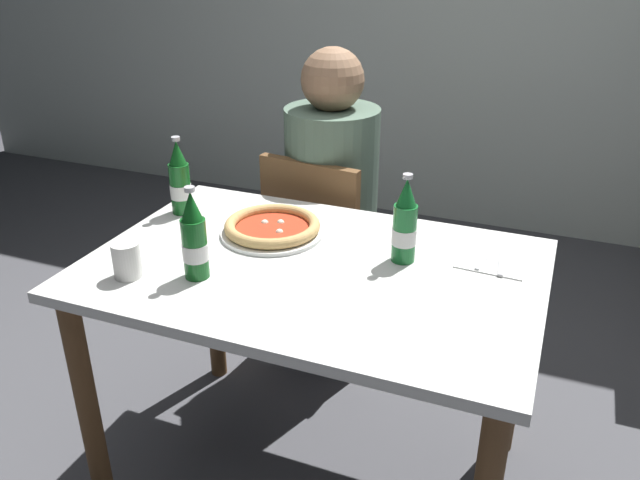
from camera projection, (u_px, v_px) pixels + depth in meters
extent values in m
plane|color=#4C4C51|center=(314.00, 472.00, 2.04)|extent=(8.00, 8.00, 0.00)
cube|color=silver|center=(313.00, 269.00, 1.72)|extent=(1.20, 0.80, 0.03)
cylinder|color=brown|center=(88.00, 408.00, 1.78)|extent=(0.06, 0.06, 0.72)
cylinder|color=brown|center=(213.00, 292.00, 2.35)|extent=(0.06, 0.06, 0.72)
cylinder|color=brown|center=(516.00, 358.00, 1.99)|extent=(0.06, 0.06, 0.72)
cube|color=brown|center=(333.00, 252.00, 2.49)|extent=(0.45, 0.45, 0.04)
cube|color=brown|center=(309.00, 217.00, 2.25)|extent=(0.38, 0.09, 0.40)
cylinder|color=brown|center=(388.00, 294.00, 2.64)|extent=(0.04, 0.04, 0.41)
cylinder|color=brown|center=(317.00, 274.00, 2.79)|extent=(0.04, 0.04, 0.41)
cylinder|color=brown|center=(351.00, 334.00, 2.38)|extent=(0.04, 0.04, 0.41)
cylinder|color=brown|center=(274.00, 310.00, 2.53)|extent=(0.04, 0.04, 0.41)
cube|color=#2D3342|center=(331.00, 300.00, 2.56)|extent=(0.32, 0.28, 0.45)
cylinder|color=slate|center=(332.00, 183.00, 2.34)|extent=(0.34, 0.34, 0.55)
sphere|color=#9E7556|center=(333.00, 80.00, 2.18)|extent=(0.22, 0.22, 0.22)
cylinder|color=white|center=(273.00, 232.00, 1.88)|extent=(0.30, 0.30, 0.01)
cylinder|color=#BC381E|center=(272.00, 229.00, 1.88)|extent=(0.22, 0.22, 0.01)
torus|color=tan|center=(272.00, 226.00, 1.87)|extent=(0.28, 0.28, 0.03)
sphere|color=silver|center=(265.00, 223.00, 1.91)|extent=(0.02, 0.02, 0.02)
sphere|color=silver|center=(279.00, 233.00, 1.85)|extent=(0.02, 0.02, 0.02)
sphere|color=silver|center=(281.00, 223.00, 1.91)|extent=(0.02, 0.02, 0.02)
cylinder|color=#14591E|center=(195.00, 249.00, 1.62)|extent=(0.06, 0.06, 0.16)
cone|color=#14591E|center=(191.00, 206.00, 1.57)|extent=(0.05, 0.05, 0.07)
cylinder|color=#B7B7BC|center=(189.00, 189.00, 1.55)|extent=(0.03, 0.03, 0.01)
cylinder|color=white|center=(195.00, 251.00, 1.62)|extent=(0.07, 0.07, 0.04)
cylinder|color=#196B2D|center=(404.00, 233.00, 1.70)|extent=(0.06, 0.06, 0.16)
cone|color=#196B2D|center=(407.00, 192.00, 1.65)|extent=(0.05, 0.05, 0.07)
cylinder|color=#B7B7BC|center=(408.00, 176.00, 1.63)|extent=(0.03, 0.03, 0.01)
cylinder|color=white|center=(404.00, 236.00, 1.70)|extent=(0.07, 0.07, 0.04)
cylinder|color=#14591E|center=(181.00, 189.00, 2.00)|extent=(0.06, 0.06, 0.16)
cone|color=#14591E|center=(177.00, 153.00, 1.95)|extent=(0.05, 0.05, 0.07)
cylinder|color=#B7B7BC|center=(175.00, 139.00, 1.93)|extent=(0.03, 0.03, 0.01)
cylinder|color=white|center=(181.00, 191.00, 2.00)|extent=(0.07, 0.07, 0.04)
cube|color=white|center=(494.00, 259.00, 1.73)|extent=(0.19, 0.19, 0.00)
cube|color=silver|center=(502.00, 259.00, 1.73)|extent=(0.03, 0.19, 0.00)
cube|color=silver|center=(487.00, 257.00, 1.74)|extent=(0.04, 0.17, 0.00)
cylinder|color=white|center=(127.00, 260.00, 1.63)|extent=(0.07, 0.07, 0.09)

